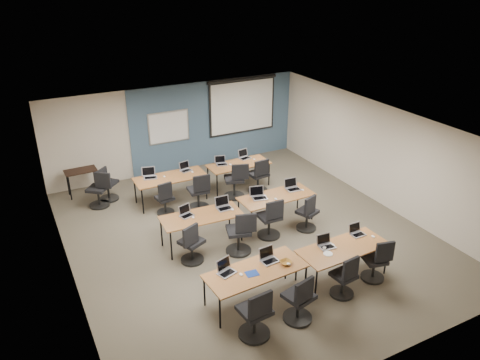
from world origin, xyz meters
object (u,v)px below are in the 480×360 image
task_chair_0 (256,317)px  task_chair_5 (240,236)px  task_chair_4 (192,246)px  laptop_10 (221,162)px  training_table_back_left (170,178)px  laptop_3 (357,232)px  laptop_6 (258,195)px  spare_chair_a (107,187)px  task_chair_3 (376,263)px  spare_chair_b (100,192)px  training_table_mid_right (276,197)px  laptop_8 (150,175)px  whiteboard (169,127)px  projector_screen (242,103)px  task_chair_1 (300,302)px  laptop_1 (269,257)px  laptop_5 (224,205)px  task_chair_9 (199,194)px  training_table_front_right (343,249)px  laptop_2 (326,244)px  training_table_back_right (239,165)px  task_chair_6 (270,221)px  task_chair_7 (308,215)px  task_chair_10 (236,183)px  laptop_11 (244,156)px  laptop_9 (185,168)px  laptop_4 (186,213)px  training_table_front_left (256,272)px  utility_table (81,174)px  training_table_mid_left (201,217)px  laptop_7 (292,187)px  task_chair_2 (345,279)px

task_chair_0 → task_chair_5: task_chair_5 is taller
task_chair_4 → laptop_10: 3.81m
training_table_back_left → laptop_3: bearing=-60.5°
laptop_6 → spare_chair_a: (-3.04, 3.02, -0.38)m
task_chair_3 → spare_chair_b: spare_chair_b is taller
training_table_mid_right → laptop_8: size_ratio=5.28×
whiteboard → projector_screen: size_ratio=0.53×
whiteboard → task_chair_1: bearing=-92.1°
laptop_1 → laptop_3: laptop_1 is taller
laptop_8 → spare_chair_a: size_ratio=0.36×
laptop_5 → task_chair_9: size_ratio=0.34×
training_table_front_right → training_table_back_left: size_ratio=0.99×
laptop_1 → task_chair_1: size_ratio=0.33×
training_table_mid_right → laptop_3: (0.57, -2.32, 0.10)m
laptop_2 → training_table_front_right: bearing=-27.6°
training_table_back_right → task_chair_1: size_ratio=1.75×
task_chair_6 → task_chair_7: 0.98m
training_table_back_left → task_chair_1: 5.60m
task_chair_6 → task_chair_10: task_chair_10 is taller
projector_screen → laptop_11: projector_screen is taller
task_chair_6 → laptop_9: size_ratio=3.34×
laptop_4 → task_chair_7: size_ratio=0.31×
laptop_1 → training_table_back_right: bearing=64.3°
task_chair_3 → training_table_front_right: bearing=158.5°
training_table_back_right → spare_chair_a: spare_chair_a is taller
projector_screen → task_chair_3: size_ratio=2.48×
task_chair_9 → laptop_11: 2.18m
task_chair_5 → laptop_8: bearing=124.1°
task_chair_1 → laptop_6: bearing=59.1°
training_table_front_left → utility_table: 6.59m
laptop_10 → task_chair_4: bearing=-110.1°
task_chair_0 → task_chair_3: 3.00m
projector_screen → laptop_1: bearing=-113.6°
laptop_3 → laptop_10: bearing=100.9°
task_chair_3 → training_table_mid_left: bearing=145.3°
whiteboard → spare_chair_b: (-2.49, -1.34, -1.03)m
task_chair_6 → task_chair_9: 2.28m
laptop_7 → laptop_6: bearing=-174.3°
laptop_3 → task_chair_0: bearing=-162.3°
utility_table → laptop_5: bearing=-57.0°
laptop_9 → task_chair_9: bearing=-103.0°
training_table_mid_left → laptop_6: 1.61m
task_chair_0 → task_chair_2: task_chair_0 is taller
task_chair_5 → laptop_6: 1.42m
task_chair_9 → laptop_11: (1.89, 1.03, 0.36)m
training_table_mid_right → training_table_back_left: same height
training_table_front_left → utility_table: size_ratio=2.27×
training_table_back_left → task_chair_6: (1.44, -2.84, -0.26)m
task_chair_10 → utility_table: task_chair_10 is taller
laptop_4 → task_chair_9: 1.71m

